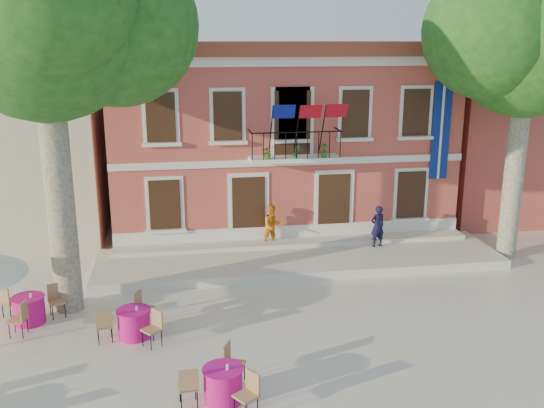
{
  "coord_description": "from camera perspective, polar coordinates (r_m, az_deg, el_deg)",
  "views": [
    {
      "loc": [
        -2.1,
        -15.15,
        7.59
      ],
      "look_at": [
        0.87,
        3.5,
        2.44
      ],
      "focal_mm": 40.0,
      "sensor_mm": 36.0,
      "label": 1
    }
  ],
  "objects": [
    {
      "name": "cafe_table_3",
      "position": [
        18.19,
        -21.91,
        -9.1
      ],
      "size": [
        1.85,
        1.75,
        0.95
      ],
      "color": "#E11584",
      "rests_on": "ground"
    },
    {
      "name": "neighbor_east",
      "position": [
        31.01,
        22.47,
        6.01
      ],
      "size": [
        9.4,
        9.4,
        6.4
      ],
      "color": "#B45241",
      "rests_on": "ground"
    },
    {
      "name": "cafe_table_1",
      "position": [
        13.66,
        -4.63,
        -16.42
      ],
      "size": [
        1.69,
        1.87,
        0.95
      ],
      "color": "#E11584",
      "rests_on": "ground"
    },
    {
      "name": "pedestrian_navy",
      "position": [
        22.19,
        9.9,
        -2.08
      ],
      "size": [
        0.63,
        0.49,
        1.53
      ],
      "primitive_type": "imported",
      "rotation": [
        0.0,
        0.0,
        3.38
      ],
      "color": "black",
      "rests_on": "terrace"
    },
    {
      "name": "plane_tree_west",
      "position": [
        17.28,
        -20.79,
        16.19
      ],
      "size": [
        5.64,
        5.64,
        11.09
      ],
      "color": "#A59E84",
      "rests_on": "ground"
    },
    {
      "name": "cafe_table_0",
      "position": [
        16.57,
        -12.87,
        -10.75
      ],
      "size": [
        1.76,
        1.85,
        0.95
      ],
      "color": "#E11584",
      "rests_on": "ground"
    },
    {
      "name": "terrace",
      "position": [
        21.31,
        2.63,
        -5.19
      ],
      "size": [
        14.0,
        3.4,
        0.3
      ],
      "primitive_type": "cube",
      "color": "silver",
      "rests_on": "ground"
    },
    {
      "name": "ground",
      "position": [
        17.07,
        -1.06,
        -11.14
      ],
      "size": [
        90.0,
        90.0,
        0.0
      ],
      "primitive_type": "plane",
      "color": "beige",
      "rests_on": "ground"
    },
    {
      "name": "pedestrian_orange",
      "position": [
        21.94,
        0.05,
        -2.05
      ],
      "size": [
        0.82,
        0.69,
        1.52
      ],
      "primitive_type": "imported",
      "rotation": [
        0.0,
        0.0,
        0.16
      ],
      "color": "orange",
      "rests_on": "terrace"
    },
    {
      "name": "plane_tree_east",
      "position": [
        22.21,
        22.98,
        13.97
      ],
      "size": [
        5.21,
        5.21,
        10.23
      ],
      "color": "#A59E84",
      "rests_on": "ground"
    },
    {
      "name": "main_building",
      "position": [
        25.75,
        0.22,
        6.76
      ],
      "size": [
        13.5,
        9.59,
        7.5
      ],
      "color": "#B45241",
      "rests_on": "ground"
    }
  ]
}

